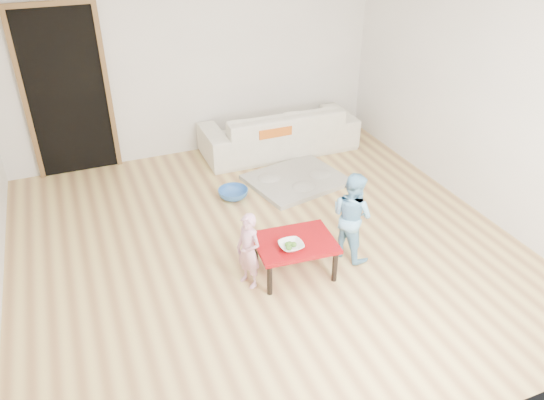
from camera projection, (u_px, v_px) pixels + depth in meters
floor at (265, 245)px, 5.49m from camera, size 5.00×5.00×0.01m
back_wall at (193, 57)px, 6.82m from camera, size 5.00×0.02×2.60m
right_wall at (482, 93)px, 5.63m from camera, size 0.02×5.00×2.60m
doorway at (67, 94)px, 6.42m from camera, size 1.02×0.08×2.11m
sofa at (279, 130)px, 7.29m from camera, size 2.12×0.84×0.62m
cushion at (270, 127)px, 6.96m from camera, size 0.46×0.41×0.12m
red_table at (295, 257)px, 5.01m from camera, size 0.78×0.61×0.37m
bowl at (291, 246)px, 4.80m from camera, size 0.22×0.22×0.05m
broccoli at (291, 246)px, 4.80m from camera, size 0.12×0.12×0.06m
child_pink at (249, 251)px, 4.77m from camera, size 0.27×0.32×0.75m
child_blue at (352, 216)px, 5.12m from camera, size 0.48×0.54×0.92m
basin at (233, 194)px, 6.29m from camera, size 0.36×0.36×0.11m
blanket at (296, 180)px, 6.64m from camera, size 1.28×1.14×0.06m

